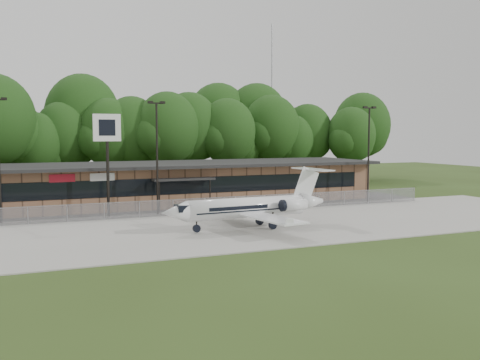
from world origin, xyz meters
name	(u,v)px	position (x,y,z in m)	size (l,w,h in m)	color
ground	(294,245)	(0.00, 0.00, 0.00)	(160.00, 160.00, 0.00)	#2E4017
apron	(246,225)	(0.00, 8.00, 0.04)	(64.00, 18.00, 0.08)	#9E9B93
parking_lot	(200,207)	(0.00, 19.50, 0.03)	(50.00, 9.00, 0.06)	#383835
terminal	(186,182)	(0.00, 23.94, 2.18)	(41.00, 11.65, 4.30)	brown
fence	(215,205)	(0.00, 15.00, 0.78)	(46.00, 0.04, 1.52)	gray
treeline	(147,133)	(0.00, 42.00, 7.50)	(72.00, 12.00, 15.00)	black
radio_mast	(272,102)	(22.00, 48.00, 12.50)	(0.20, 0.20, 25.00)	gray
light_pole_mid	(157,149)	(-5.00, 16.50, 5.98)	(1.55, 0.30, 10.23)	black
light_pole_right	(369,147)	(18.00, 16.50, 5.98)	(1.55, 0.30, 10.23)	black
business_jet	(252,208)	(-0.19, 6.36, 1.66)	(13.77, 12.26, 4.64)	white
pole_sign	(107,138)	(-9.34, 16.79, 6.92)	(2.37, 0.34, 9.04)	black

